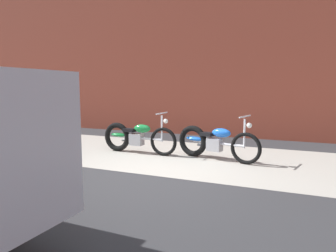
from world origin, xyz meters
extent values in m
plane|color=#2D2D30|center=(0.00, 0.00, 0.00)|extent=(80.00, 80.00, 0.00)
cube|color=#9E998E|center=(0.00, 1.75, 0.00)|extent=(36.00, 3.50, 0.01)
cube|color=brown|center=(0.00, 5.20, 3.24)|extent=(36.00, 0.50, 6.47)
torus|color=black|center=(-0.35, 1.59, 0.34)|extent=(0.68, 0.10, 0.68)
torus|color=black|center=(-1.65, 1.63, 0.36)|extent=(0.73, 0.15, 0.73)
cylinder|color=silver|center=(-1.00, 1.61, 0.38)|extent=(1.24, 0.09, 0.06)
cube|color=#99999E|center=(-1.08, 1.62, 0.34)|extent=(0.33, 0.23, 0.28)
ellipsoid|color=#197A38|center=(-0.92, 1.61, 0.62)|extent=(0.45, 0.20, 0.20)
ellipsoid|color=#197A38|center=(-1.60, 1.63, 0.42)|extent=(0.45, 0.19, 0.10)
cube|color=black|center=(-1.28, 1.62, 0.56)|extent=(0.29, 0.21, 0.08)
cylinder|color=silver|center=(-0.39, 1.60, 0.65)|extent=(0.05, 0.05, 0.62)
cylinder|color=silver|center=(-0.39, 1.60, 1.01)|extent=(0.05, 0.58, 0.03)
sphere|color=white|center=(-0.29, 1.59, 0.83)|extent=(0.11, 0.11, 0.11)
cylinder|color=silver|center=(-1.32, 1.77, 0.26)|extent=(0.55, 0.08, 0.06)
torus|color=black|center=(1.56, 1.53, 0.34)|extent=(0.68, 0.23, 0.68)
torus|color=black|center=(0.30, 1.82, 0.36)|extent=(0.74, 0.29, 0.73)
cylinder|color=silver|center=(0.93, 1.68, 0.38)|extent=(1.22, 0.33, 0.06)
cube|color=#99999E|center=(0.85, 1.69, 0.34)|extent=(0.36, 0.29, 0.28)
ellipsoid|color=blue|center=(1.01, 1.66, 0.62)|extent=(0.47, 0.28, 0.20)
ellipsoid|color=blue|center=(0.35, 1.81, 0.42)|extent=(0.47, 0.27, 0.10)
cube|color=black|center=(0.66, 1.74, 0.56)|extent=(0.32, 0.26, 0.08)
cylinder|color=silver|center=(1.53, 1.54, 0.65)|extent=(0.05, 0.05, 0.62)
cylinder|color=silver|center=(1.53, 1.54, 1.01)|extent=(0.16, 0.57, 0.03)
sphere|color=white|center=(1.62, 1.52, 0.83)|extent=(0.11, 0.11, 0.11)
cylinder|color=silver|center=(0.65, 1.89, 0.26)|extent=(0.55, 0.18, 0.06)
camera|label=1|loc=(2.55, -4.95, 1.61)|focal=32.95mm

